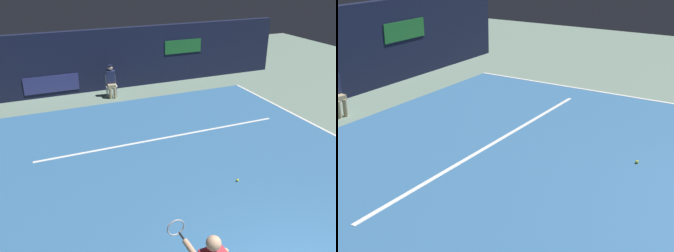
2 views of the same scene
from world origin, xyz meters
The scene contains 7 objects.
ground_plane centered at (0.00, 4.80, 0.00)m, with size 31.40×31.40×0.00m, color slate.
court_surface centered at (0.00, 4.80, 0.01)m, with size 10.33×11.60×0.01m, color #336699.
line_sideline_left centered at (5.12, 4.80, 0.01)m, with size 0.10×11.60×0.01m, color white.
line_service centered at (0.00, 6.83, 0.01)m, with size 8.06×0.10×0.01m, color white.
back_wall centered at (0.00, 12.44, 1.30)m, with size 15.83×0.33×2.60m.
line_judge_on_chair centered at (-0.51, 11.35, 0.69)m, with size 0.49×0.56×1.32m.
tennis_ball centered at (0.71, 3.76, 0.05)m, with size 0.07×0.07×0.07m, color #CCE033.
Camera 1 is at (-4.08, -2.95, 5.17)m, focal length 39.55 mm.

